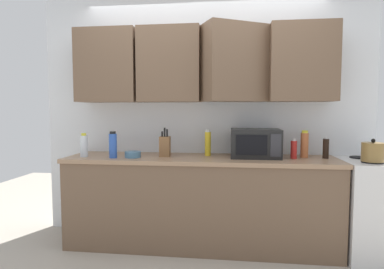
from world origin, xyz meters
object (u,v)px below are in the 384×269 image
(bottle_spice_jar, at_px, (304,144))
(bottle_yellow_mustard, at_px, (208,143))
(knife_block, at_px, (165,146))
(bottle_red_sauce, at_px, (294,149))
(stove_range, at_px, (383,208))
(bottle_soy_dark, at_px, (326,148))
(bottle_clear_tall, at_px, (84,146))
(bowl_ceramic_small, at_px, (133,154))
(kettle, at_px, (373,152))
(bottle_blue_cleaner, at_px, (113,145))
(microwave, at_px, (255,143))

(bottle_spice_jar, bearing_deg, bottle_yellow_mustard, 179.50)
(knife_block, relative_size, bottle_red_sauce, 1.49)
(stove_range, height_order, bottle_soy_dark, bottle_soy_dark)
(knife_block, distance_m, bottle_clear_tall, 0.80)
(bottle_yellow_mustard, xyz_separation_m, bottle_clear_tall, (-1.22, -0.24, -0.02))
(bottle_spice_jar, distance_m, bottle_red_sauce, 0.16)
(bowl_ceramic_small, bearing_deg, bottle_spice_jar, 7.00)
(knife_block, xyz_separation_m, bottle_red_sauce, (1.26, -0.00, -0.01))
(stove_range, relative_size, bottle_spice_jar, 3.42)
(kettle, height_order, knife_block, knife_block)
(bottle_spice_jar, xyz_separation_m, bottle_blue_cleaner, (-1.86, -0.26, -0.00))
(knife_block, relative_size, bottle_spice_jar, 1.08)
(microwave, bearing_deg, bottle_blue_cleaner, -171.24)
(bottle_soy_dark, height_order, bottle_red_sauce, bottle_soy_dark)
(knife_block, bearing_deg, bottle_blue_cleaner, -161.15)
(bottle_soy_dark, distance_m, bottle_spice_jar, 0.20)
(stove_range, height_order, knife_block, knife_block)
(bottle_red_sauce, xyz_separation_m, bowl_ceramic_small, (-1.56, -0.11, -0.06))
(bottle_yellow_mustard, relative_size, bowl_ceramic_small, 1.70)
(bottle_blue_cleaner, bearing_deg, stove_range, 3.12)
(bottle_yellow_mustard, bearing_deg, bottle_red_sauce, -7.20)
(kettle, bearing_deg, bottle_clear_tall, 179.35)
(microwave, height_order, bottle_yellow_mustard, microwave)
(bottle_red_sauce, bearing_deg, bottle_blue_cleaner, -174.71)
(bottle_yellow_mustard, distance_m, bottle_red_sauce, 0.84)
(bottle_yellow_mustard, bearing_deg, kettle, -10.24)
(kettle, distance_m, knife_block, 1.91)
(knife_block, height_order, bottle_spice_jar, knife_block)
(bottle_clear_tall, bearing_deg, knife_block, 9.62)
(bottle_red_sauce, relative_size, bowl_ceramic_small, 1.23)
(bottle_yellow_mustard, xyz_separation_m, bottle_red_sauce, (0.83, -0.11, -0.04))
(knife_block, xyz_separation_m, bottle_soy_dark, (1.57, 0.05, -0.01))
(knife_block, distance_m, bowl_ceramic_small, 0.33)
(bottle_red_sauce, bearing_deg, stove_range, -1.54)
(knife_block, height_order, bottle_blue_cleaner, knife_block)
(microwave, relative_size, bottle_red_sauce, 2.48)
(stove_range, distance_m, bottle_clear_tall, 2.92)
(bottle_red_sauce, relative_size, bottle_clear_tall, 0.82)
(stove_range, relative_size, bottle_red_sauce, 4.71)
(bottle_soy_dark, height_order, bottle_clear_tall, bottle_clear_tall)
(bottle_spice_jar, bearing_deg, bottle_clear_tall, -174.00)
(kettle, xyz_separation_m, bottle_blue_cleaner, (-2.38, 0.00, 0.03))
(microwave, relative_size, bowl_ceramic_small, 3.05)
(knife_block, height_order, bottle_red_sauce, knife_block)
(bottle_blue_cleaner, bearing_deg, knife_block, 18.85)
(kettle, distance_m, microwave, 1.03)
(bottle_soy_dark, relative_size, bottle_clear_tall, 0.87)
(bottle_yellow_mustard, bearing_deg, bottle_clear_tall, -169.01)
(stove_range, xyz_separation_m, bowl_ceramic_small, (-2.37, -0.09, 0.48))
(bottle_soy_dark, height_order, bottle_blue_cleaner, bottle_blue_cleaner)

